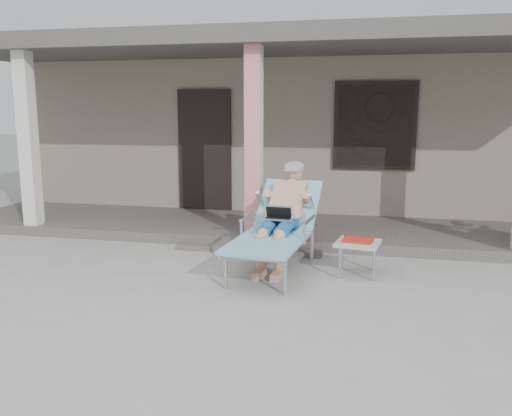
# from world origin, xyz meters

# --- Properties ---
(ground) EXTENTS (60.00, 60.00, 0.00)m
(ground) POSITION_xyz_m (0.00, 0.00, 0.00)
(ground) COLOR #9E9E99
(ground) RESTS_ON ground
(house) EXTENTS (10.40, 5.40, 3.30)m
(house) POSITION_xyz_m (0.00, 6.50, 1.67)
(house) COLOR gray
(house) RESTS_ON ground
(porch_deck) EXTENTS (10.00, 2.00, 0.15)m
(porch_deck) POSITION_xyz_m (0.00, 3.00, 0.07)
(porch_deck) COLOR #605B56
(porch_deck) RESTS_ON ground
(porch_overhang) EXTENTS (10.00, 2.30, 2.85)m
(porch_overhang) POSITION_xyz_m (0.00, 2.95, 2.79)
(porch_overhang) COLOR silver
(porch_overhang) RESTS_ON porch_deck
(porch_step) EXTENTS (2.00, 0.30, 0.07)m
(porch_step) POSITION_xyz_m (0.00, 1.85, 0.04)
(porch_step) COLOR #605B56
(porch_step) RESTS_ON ground
(lounger) EXTENTS (0.93, 2.08, 1.32)m
(lounger) POSITION_xyz_m (0.53, 1.27, 0.81)
(lounger) COLOR #B7B7BC
(lounger) RESTS_ON ground
(side_table) EXTENTS (0.55, 0.55, 0.43)m
(side_table) POSITION_xyz_m (1.48, 1.12, 0.37)
(side_table) COLOR beige
(side_table) RESTS_ON ground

